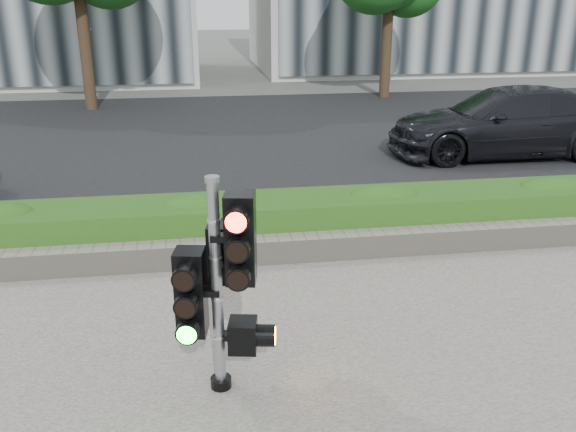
% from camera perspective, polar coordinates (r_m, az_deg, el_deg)
% --- Properties ---
extents(ground, '(120.00, 120.00, 0.00)m').
position_cam_1_polar(ground, '(6.84, 2.79, -10.75)').
color(ground, '#51514C').
rests_on(ground, ground).
extents(road, '(60.00, 13.00, 0.02)m').
position_cam_1_polar(road, '(16.17, -4.19, 7.57)').
color(road, black).
rests_on(road, ground).
extents(curb, '(60.00, 0.25, 0.12)m').
position_cam_1_polar(curb, '(9.61, -0.86, -0.89)').
color(curb, gray).
rests_on(curb, ground).
extents(stone_wall, '(12.00, 0.32, 0.34)m').
position_cam_1_polar(stone_wall, '(8.42, 0.29, -3.01)').
color(stone_wall, gray).
rests_on(stone_wall, sidewalk).
extents(hedge, '(12.00, 1.00, 0.68)m').
position_cam_1_polar(hedge, '(8.95, -0.35, -0.39)').
color(hedge, '#3F8428').
rests_on(hedge, sidewalk).
extents(traffic_signal, '(0.74, 0.58, 2.06)m').
position_cam_1_polar(traffic_signal, '(5.42, -6.38, -5.57)').
color(traffic_signal, black).
rests_on(traffic_signal, sidewalk).
extents(car_dark, '(5.32, 2.32, 1.52)m').
position_cam_1_polar(car_dark, '(14.75, 19.64, 8.31)').
color(car_dark, black).
rests_on(car_dark, road).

